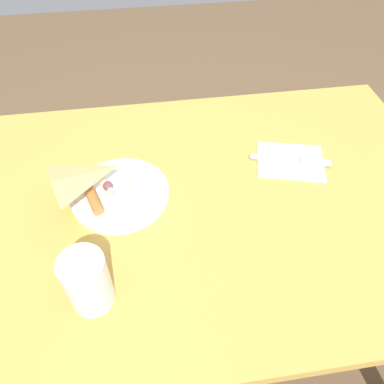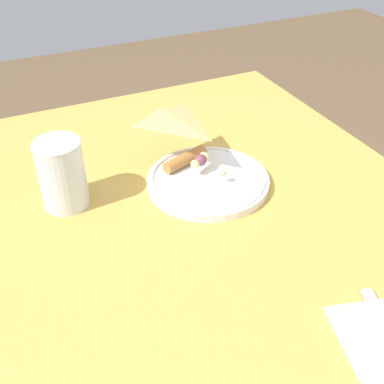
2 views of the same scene
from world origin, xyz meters
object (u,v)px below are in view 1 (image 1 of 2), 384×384
dining_table (198,223)px  napkin_folded (290,161)px  butter_knife (295,160)px  plate_pizza (119,192)px  milk_glass (88,282)px

dining_table → napkin_folded: napkin_folded is taller
dining_table → butter_knife: bearing=-162.0°
plate_pizza → napkin_folded: size_ratio=1.17×
plate_pizza → napkin_folded: 0.44m
milk_glass → plate_pizza: bearing=-102.0°
dining_table → plate_pizza: size_ratio=5.43×
milk_glass → butter_knife: 0.59m
napkin_folded → dining_table: bearing=19.3°
plate_pizza → napkin_folded: (-0.43, -0.06, -0.01)m
plate_pizza → milk_glass: milk_glass is taller
dining_table → butter_knife: (-0.26, -0.09, 0.10)m
dining_table → milk_glass: bearing=43.3°
plate_pizza → milk_glass: size_ratio=1.82×
dining_table → butter_knife: size_ratio=6.15×
milk_glass → napkin_folded: 0.58m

